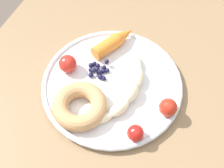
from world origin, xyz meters
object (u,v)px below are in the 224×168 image
plate (112,85)px  tomato_far (135,133)px  tomato_near (68,64)px  tomato_mid (168,107)px  donut (80,106)px  blueberry_pile (98,70)px  dining_table (125,123)px  banana (127,92)px  carrot_orange (114,42)px

plate → tomato_far: tomato_far is taller
tomato_near → tomato_mid: size_ratio=1.07×
donut → blueberry_pile: bearing=3.6°
plate → blueberry_pile: (0.02, 0.04, 0.01)m
dining_table → donut: donut is taller
donut → tomato_near: 0.11m
tomato_near → tomato_mid: bearing=-93.9°
tomato_near → tomato_far: bearing=-115.5°
banana → tomato_near: (0.01, 0.15, 0.01)m
dining_table → tomato_mid: 0.14m
tomato_mid → tomato_far: bearing=152.3°
tomato_far → tomato_near: bearing=64.5°
tomato_mid → dining_table: bearing=100.1°
tomato_mid → tomato_far: 0.09m
dining_table → banana: banana is taller
plate → tomato_far: (-0.10, -0.09, 0.02)m
carrot_orange → banana: bearing=-145.0°
dining_table → blueberry_pile: bearing=60.5°
plate → carrot_orange: 0.11m
plate → tomato_mid: (-0.02, -0.13, 0.02)m
donut → tomato_far: size_ratio=3.42×
carrot_orange → tomato_near: 0.12m
carrot_orange → donut: size_ratio=1.04×
carrot_orange → donut: bearing=-179.1°
banana → blueberry_pile: banana is taller
dining_table → blueberry_pile: (0.05, 0.09, 0.10)m
dining_table → donut: bearing=121.9°
plate → tomato_near: (-0.00, 0.11, 0.02)m
carrot_orange → blueberry_pile: (-0.08, 0.00, -0.01)m
banana → tomato_far: size_ratio=6.43×
carrot_orange → tomato_far: bearing=-146.7°
dining_table → banana: size_ratio=5.97×
banana → carrot_orange: bearing=35.0°
dining_table → tomato_near: size_ratio=31.63×
plate → tomato_mid: 0.13m
carrot_orange → tomato_far: (-0.20, -0.13, 0.00)m
carrot_orange → tomato_near: bearing=146.5°
blueberry_pile → tomato_far: tomato_far is taller
carrot_orange → donut: (-0.18, -0.00, 0.00)m
plate → blueberry_pile: blueberry_pile is taller
tomato_near → tomato_mid: (-0.02, -0.24, -0.00)m
plate → tomato_mid: bearing=-97.8°
donut → tomato_far: 0.13m
blueberry_pile → tomato_far: size_ratio=1.60×
carrot_orange → tomato_near: size_ratio=2.94×
banana → blueberry_pile: size_ratio=4.01×
carrot_orange → tomato_mid: bearing=-125.0°
banana → tomato_mid: (-0.01, -0.09, 0.01)m
tomato_near → banana: bearing=-94.2°
blueberry_pile → tomato_far: 0.17m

